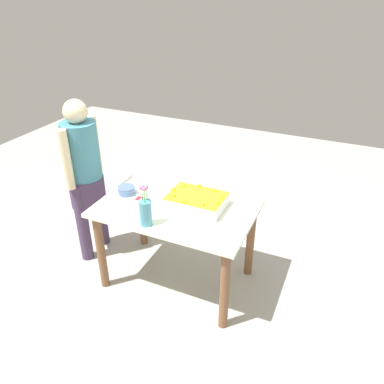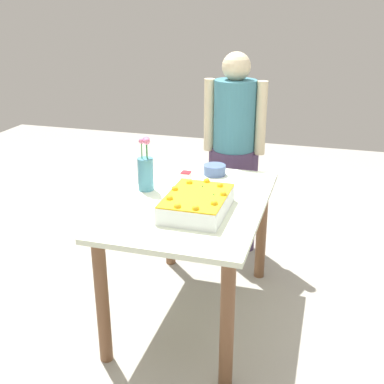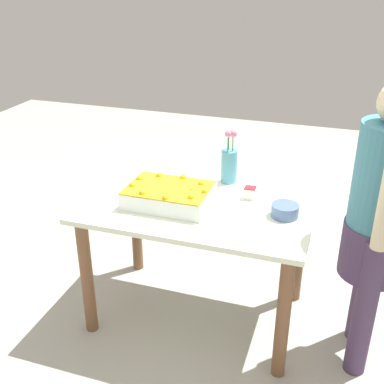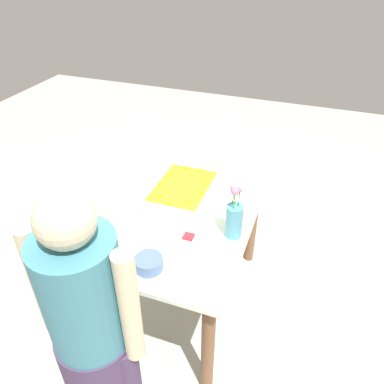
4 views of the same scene
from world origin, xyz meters
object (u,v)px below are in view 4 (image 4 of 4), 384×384
sheet_cake (183,192)px  person_standing (91,326)px  flower_vase (234,219)px  fruit_bowl (149,263)px  serving_plate_with_slice (189,244)px  cake_knife (116,245)px

sheet_cake → person_standing: bearing=1.2°
sheet_cake → person_standing: 1.06m
flower_vase → fruit_bowl: size_ratio=2.27×
flower_vase → fruit_bowl: (0.38, -0.33, -0.09)m
serving_plate_with_slice → person_standing: (0.66, -0.16, 0.08)m
sheet_cake → cake_knife: 0.56m
cake_knife → fruit_bowl: bearing=-166.8°
cake_knife → fruit_bowl: (0.09, 0.24, 0.03)m
serving_plate_with_slice → flower_vase: 0.28m
cake_knife → fruit_bowl: size_ratio=1.37×
cake_knife → person_standing: 0.58m
sheet_cake → cake_knife: size_ratio=2.28×
cake_knife → flower_vase: size_ratio=0.60×
sheet_cake → fruit_bowl: 0.62m
cake_knife → person_standing: bearing=144.7°
serving_plate_with_slice → cake_knife: serving_plate_with_slice is taller
person_standing → flower_vase: bearing=-23.6°
flower_vase → person_standing: person_standing is taller
cake_knife → person_standing: person_standing is taller
serving_plate_with_slice → flower_vase: flower_vase is taller
sheet_cake → serving_plate_with_slice: size_ratio=2.09×
serving_plate_with_slice → person_standing: bearing=-14.0°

